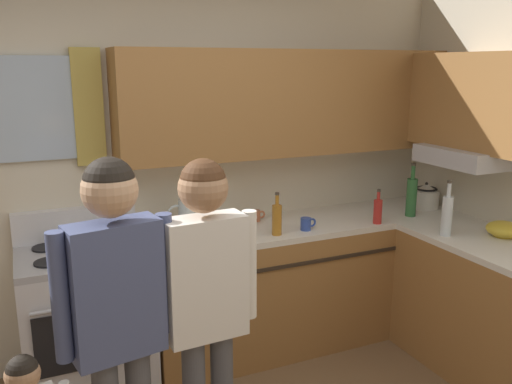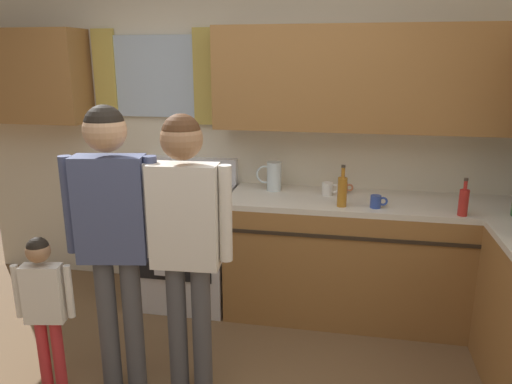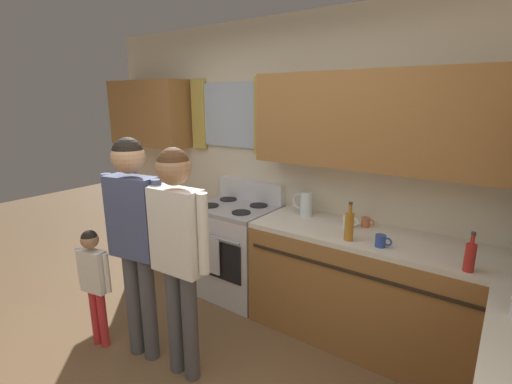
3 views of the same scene
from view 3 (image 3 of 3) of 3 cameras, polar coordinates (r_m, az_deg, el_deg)
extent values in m
cube|color=beige|center=(3.43, 5.70, 4.46)|extent=(4.60, 0.10, 2.60)
cube|color=silver|center=(3.72, -4.19, 11.96)|extent=(0.65, 0.03, 0.62)
cube|color=gold|center=(3.99, -8.97, 11.99)|extent=(0.18, 0.04, 0.72)
cube|color=gold|center=(3.46, 1.09, 11.82)|extent=(0.18, 0.04, 0.72)
cube|color=#9E6B38|center=(4.39, -16.51, 11.79)|extent=(1.06, 0.32, 0.72)
cube|color=#9E6B38|center=(2.79, 23.40, 10.05)|extent=(2.45, 0.32, 0.72)
cube|color=#9E6B38|center=(3.00, 21.48, -15.72)|extent=(2.32, 0.62, 0.86)
cube|color=silver|center=(2.81, 22.32, -7.72)|extent=(2.32, 0.62, 0.04)
cube|color=#2D2319|center=(2.60, 20.28, -13.28)|extent=(2.20, 0.01, 0.02)
cube|color=silver|center=(3.62, -3.32, -9.36)|extent=(0.75, 0.62, 0.86)
cube|color=black|center=(3.38, -6.73, -10.29)|extent=(0.63, 0.01, 0.36)
cylinder|color=#ADADB2|center=(3.28, -7.14, -6.94)|extent=(0.63, 0.02, 0.02)
cube|color=#ADADB2|center=(3.46, -3.43, -2.53)|extent=(0.75, 0.62, 0.04)
cube|color=silver|center=(3.64, -0.79, 0.28)|extent=(0.75, 0.08, 0.20)
cylinder|color=black|center=(3.48, -7.27, -2.13)|extent=(0.17, 0.17, 0.01)
cylinder|color=black|center=(3.24, -2.35, -3.25)|extent=(0.17, 0.17, 0.01)
cylinder|color=black|center=(3.67, -4.39, -1.15)|extent=(0.17, 0.17, 0.01)
cylinder|color=black|center=(3.45, 0.43, -2.13)|extent=(0.17, 0.17, 0.01)
cube|color=silver|center=(3.34, -7.16, -9.86)|extent=(0.20, 0.02, 0.34)
cylinder|color=#B27223|center=(2.69, 14.45, -5.36)|extent=(0.06, 0.06, 0.20)
cylinder|color=#B27223|center=(2.64, 14.64, -2.60)|extent=(0.02, 0.02, 0.07)
cylinder|color=#3F382D|center=(2.63, 14.69, -1.71)|extent=(0.03, 0.03, 0.02)
cylinder|color=red|center=(2.49, 30.62, -8.92)|extent=(0.06, 0.06, 0.17)
cylinder|color=red|center=(2.46, 30.96, -6.44)|extent=(0.02, 0.02, 0.06)
cylinder|color=#3F382D|center=(2.44, 31.07, -5.61)|extent=(0.03, 0.03, 0.02)
cylinder|color=white|center=(2.98, 14.29, -4.47)|extent=(0.08, 0.08, 0.09)
torus|color=white|center=(2.96, 15.24, -4.56)|extent=(0.07, 0.01, 0.07)
cylinder|color=#2D479E|center=(2.65, 19.01, -7.29)|extent=(0.07, 0.07, 0.08)
torus|color=#2D479E|center=(2.64, 20.02, -7.38)|extent=(0.06, 0.01, 0.06)
cylinder|color=#B76642|center=(3.02, 16.86, -4.56)|extent=(0.07, 0.07, 0.08)
torus|color=#B76642|center=(3.00, 17.70, -4.64)|extent=(0.06, 0.01, 0.06)
cylinder|color=silver|center=(3.16, 7.93, -1.85)|extent=(0.11, 0.11, 0.22)
torus|color=silver|center=(3.19, 6.84, -1.46)|extent=(0.14, 0.02, 0.14)
cylinder|color=#4C4C51|center=(2.88, -16.51, -17.19)|extent=(0.11, 0.11, 0.81)
cylinder|color=#4C4C51|center=(2.97, -18.67, -16.37)|extent=(0.11, 0.11, 0.81)
cube|color=#47517A|center=(2.64, -18.74, -3.76)|extent=(0.39, 0.22, 0.57)
cylinder|color=#47517A|center=(2.49, -15.10, -4.02)|extent=(0.07, 0.07, 0.53)
cylinder|color=#47517A|center=(2.79, -22.06, -2.62)|extent=(0.07, 0.07, 0.53)
sphere|color=tan|center=(2.55, -19.50, 5.23)|extent=(0.22, 0.22, 0.22)
sphere|color=black|center=(2.55, -19.55, 5.84)|extent=(0.21, 0.21, 0.21)
cylinder|color=#4C4C51|center=(2.64, -10.31, -20.19)|extent=(0.11, 0.11, 0.79)
cylinder|color=#4C4C51|center=(2.73, -12.61, -19.14)|extent=(0.11, 0.11, 0.79)
cube|color=white|center=(2.38, -12.29, -6.02)|extent=(0.37, 0.18, 0.56)
cylinder|color=white|center=(2.23, -8.30, -6.59)|extent=(0.07, 0.07, 0.52)
cylinder|color=white|center=(2.52, -15.86, -4.53)|extent=(0.07, 0.07, 0.52)
sphere|color=#A87A56|center=(2.27, -12.84, 3.70)|extent=(0.22, 0.22, 0.22)
sphere|color=#4C2D19|center=(2.27, -12.88, 4.38)|extent=(0.20, 0.20, 0.20)
cylinder|color=red|center=(3.20, -22.96, -17.96)|extent=(0.06, 0.06, 0.47)
cylinder|color=red|center=(3.26, -23.99, -17.48)|extent=(0.06, 0.06, 0.47)
cube|color=white|center=(3.04, -24.23, -11.28)|extent=(0.23, 0.13, 0.33)
cylinder|color=white|center=(2.94, -22.40, -11.73)|extent=(0.04, 0.04, 0.30)
cylinder|color=white|center=(3.14, -25.99, -10.41)|extent=(0.04, 0.04, 0.30)
sphere|color=#A87A56|center=(2.95, -24.73, -6.88)|extent=(0.13, 0.13, 0.13)
sphere|color=black|center=(2.94, -24.77, -6.59)|extent=(0.12, 0.12, 0.12)
camera|label=1|loc=(2.47, -70.75, 7.31)|focal=37.69mm
camera|label=2|loc=(1.18, -97.98, -2.91)|focal=34.06mm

